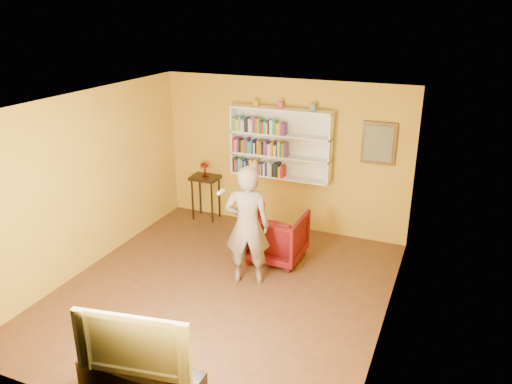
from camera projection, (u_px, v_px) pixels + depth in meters
room_shell at (221, 227)px, 6.80m from camera, size 5.30×5.80×2.88m
bookshelf at (282, 143)px, 8.67m from camera, size 1.80×0.29×1.23m
books_row_lower at (259, 168)px, 8.88m from camera, size 0.95×0.19×0.27m
books_row_middle at (260, 147)px, 8.74m from camera, size 1.00×0.19×0.26m
books_row_upper at (259, 126)px, 8.62m from camera, size 0.97×0.19×0.26m
ornament_left at (256, 103)px, 8.55m from camera, size 0.08×0.08×0.10m
ornament_centre at (281, 105)px, 8.39m from camera, size 0.09×0.09×0.12m
ornament_right at (313, 107)px, 8.18m from camera, size 0.08×0.08×0.12m
framed_painting at (379, 143)px, 8.06m from camera, size 0.55×0.05×0.70m
console_table at (205, 184)px, 9.38m from camera, size 0.52×0.39×0.84m
ruby_lustre at (205, 166)px, 9.26m from camera, size 0.17×0.16×0.27m
armchair at (276, 236)px, 7.94m from camera, size 0.86×0.89×0.80m
person at (247, 226)px, 7.12m from camera, size 0.76×0.62×1.79m
game_remote at (221, 192)px, 6.74m from camera, size 0.04×0.15×0.04m
television at (137, 339)px, 4.85m from camera, size 1.19×0.35×0.68m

